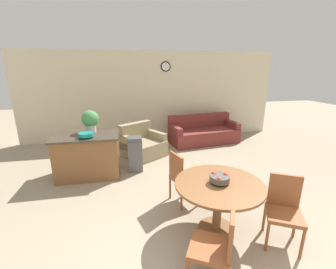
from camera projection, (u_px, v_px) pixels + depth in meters
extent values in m
cube|color=beige|center=(153.00, 96.00, 7.06)|extent=(8.00, 0.06, 2.70)
cylinder|color=black|center=(166.00, 67.00, 6.84)|extent=(0.30, 0.02, 0.30)
cylinder|color=white|center=(166.00, 67.00, 6.83)|extent=(0.24, 0.01, 0.24)
cylinder|color=brown|center=(216.00, 229.00, 3.16)|extent=(0.50, 0.50, 0.04)
cylinder|color=brown|center=(218.00, 207.00, 3.06)|extent=(0.12, 0.12, 0.66)
cylinder|color=brown|center=(219.00, 184.00, 2.97)|extent=(1.18, 1.18, 0.03)
cylinder|color=brown|center=(195.00, 248.00, 2.59)|extent=(0.04, 0.04, 0.40)
cylinder|color=brown|center=(229.00, 256.00, 2.48)|extent=(0.04, 0.04, 0.40)
cube|color=brown|center=(210.00, 248.00, 2.30)|extent=(0.57, 0.57, 0.05)
cube|color=brown|center=(231.00, 232.00, 2.17)|extent=(0.22, 0.36, 0.44)
cylinder|color=brown|center=(302.00, 244.00, 2.65)|extent=(0.04, 0.04, 0.40)
cylinder|color=brown|center=(267.00, 237.00, 2.76)|extent=(0.04, 0.04, 0.40)
cylinder|color=brown|center=(295.00, 223.00, 3.00)|extent=(0.04, 0.04, 0.40)
cylinder|color=brown|center=(264.00, 218.00, 3.11)|extent=(0.04, 0.04, 0.40)
cube|color=brown|center=(284.00, 215.00, 2.81)|extent=(0.57, 0.57, 0.05)
cube|color=brown|center=(284.00, 190.00, 2.92)|extent=(0.36, 0.22, 0.44)
cylinder|color=brown|center=(189.00, 183.00, 4.06)|extent=(0.04, 0.04, 0.40)
cylinder|color=brown|center=(201.00, 193.00, 3.73)|extent=(0.04, 0.04, 0.40)
cylinder|color=brown|center=(170.00, 188.00, 3.89)|extent=(0.04, 0.04, 0.40)
cylinder|color=brown|center=(182.00, 199.00, 3.56)|extent=(0.04, 0.04, 0.40)
cube|color=brown|center=(186.00, 178.00, 3.75)|extent=(0.52, 0.52, 0.05)
cube|color=brown|center=(176.00, 167.00, 3.59)|extent=(0.15, 0.38, 0.44)
cylinder|color=#4C4742|center=(219.00, 182.00, 2.96)|extent=(0.10, 0.10, 0.03)
cylinder|color=#4C4742|center=(220.00, 178.00, 2.94)|extent=(0.26, 0.26, 0.08)
sphere|color=#B73323|center=(226.00, 175.00, 2.97)|extent=(0.07, 0.07, 0.07)
sphere|color=#B73323|center=(214.00, 174.00, 3.00)|extent=(0.07, 0.07, 0.07)
sphere|color=#B73323|center=(219.00, 180.00, 2.85)|extent=(0.07, 0.07, 0.07)
cube|color=brown|center=(88.00, 156.00, 4.70)|extent=(1.24, 0.77, 0.85)
cube|color=#42382D|center=(86.00, 136.00, 4.57)|extent=(1.30, 0.83, 0.04)
cylinder|color=teal|center=(86.00, 137.00, 4.39)|extent=(0.10, 0.10, 0.02)
cylinder|color=teal|center=(86.00, 135.00, 4.37)|extent=(0.29, 0.29, 0.07)
cylinder|color=beige|center=(91.00, 128.00, 4.75)|extent=(0.20, 0.20, 0.16)
sphere|color=#478E4C|center=(90.00, 119.00, 4.69)|extent=(0.35, 0.35, 0.35)
cube|color=#56565B|center=(135.00, 156.00, 4.94)|extent=(0.31, 0.28, 0.68)
cube|color=#49494E|center=(134.00, 139.00, 4.83)|extent=(0.30, 0.27, 0.09)
cube|color=maroon|center=(204.00, 136.00, 6.85)|extent=(2.15, 1.15, 0.42)
cube|color=maroon|center=(199.00, 120.00, 7.05)|extent=(2.06, 0.47, 0.40)
cube|color=maroon|center=(175.00, 136.00, 6.53)|extent=(0.27, 0.82, 0.60)
cube|color=maroon|center=(231.00, 130.00, 7.13)|extent=(0.27, 0.82, 0.60)
cube|color=#998966|center=(144.00, 148.00, 5.80)|extent=(1.26, 1.24, 0.40)
cube|color=#998966|center=(135.00, 131.00, 5.92)|extent=(0.89, 0.66, 0.42)
cube|color=#998966|center=(131.00, 149.00, 5.51)|extent=(0.54, 0.75, 0.59)
cube|color=#998966|center=(155.00, 142.00, 6.04)|extent=(0.54, 0.75, 0.59)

